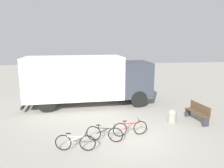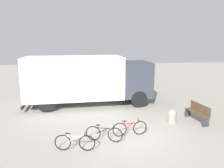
% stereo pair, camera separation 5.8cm
% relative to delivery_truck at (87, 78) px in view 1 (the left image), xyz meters
% --- Properties ---
extents(ground_plane, '(60.00, 60.00, 0.00)m').
position_rel_delivery_truck_xyz_m(ground_plane, '(1.83, -5.38, -1.79)').
color(ground_plane, gray).
extents(delivery_truck, '(8.26, 2.88, 3.20)m').
position_rel_delivery_truck_xyz_m(delivery_truck, '(0.00, 0.00, 0.00)').
color(delivery_truck, white).
rests_on(delivery_truck, ground).
extents(park_bench, '(0.61, 1.67, 0.95)m').
position_rel_delivery_truck_xyz_m(park_bench, '(5.75, -3.81, -1.28)').
color(park_bench, brown).
rests_on(park_bench, ground).
extents(bicycle_near, '(1.59, 0.44, 0.74)m').
position_rel_delivery_truck_xyz_m(bicycle_near, '(-0.59, -6.18, -1.44)').
color(bicycle_near, black).
rests_on(bicycle_near, ground).
extents(bicycle_middle, '(1.55, 0.60, 0.74)m').
position_rel_delivery_truck_xyz_m(bicycle_middle, '(0.61, -5.51, -1.44)').
color(bicycle_middle, black).
rests_on(bicycle_middle, ground).
extents(bicycle_far, '(1.60, 0.44, 0.74)m').
position_rel_delivery_truck_xyz_m(bicycle_far, '(1.81, -5.10, -1.44)').
color(bicycle_far, black).
rests_on(bicycle_far, ground).
extents(bollard_near_bench, '(0.46, 0.46, 0.72)m').
position_rel_delivery_truck_xyz_m(bollard_near_bench, '(4.33, -3.82, -1.42)').
color(bollard_near_bench, gray).
rests_on(bollard_near_bench, ground).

